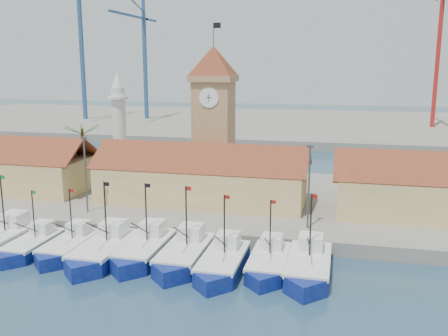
# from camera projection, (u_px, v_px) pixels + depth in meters

# --- Properties ---
(ground) EXTENTS (400.00, 400.00, 0.00)m
(ground) POSITION_uv_depth(u_px,v_px,m) (144.00, 273.00, 45.76)
(ground) COLOR navy
(ground) RESTS_ON ground
(quay) EXTENTS (140.00, 32.00, 1.50)m
(quay) POSITION_uv_depth(u_px,v_px,m) (210.00, 198.00, 68.47)
(quay) COLOR gray
(quay) RESTS_ON ground
(terminal) EXTENTS (240.00, 80.00, 2.00)m
(terminal) POSITION_uv_depth(u_px,v_px,m) (283.00, 124.00, 150.34)
(terminal) COLOR gray
(terminal) RESTS_ON ground
(boat_0) EXTENTS (3.90, 10.68, 8.08)m
(boat_0) POSITION_uv_depth(u_px,v_px,m) (0.00, 241.00, 51.57)
(boat_0) COLOR navy
(boat_0) RESTS_ON ground
(boat_1) EXTENTS (3.24, 8.86, 6.71)m
(boat_1) POSITION_uv_depth(u_px,v_px,m) (31.00, 246.00, 50.52)
(boat_1) COLOR navy
(boat_1) RESTS_ON ground
(boat_2) EXTENTS (3.38, 9.26, 7.01)m
(boat_2) POSITION_uv_depth(u_px,v_px,m) (68.00, 248.00, 50.09)
(boat_2) COLOR navy
(boat_2) RESTS_ON ground
(boat_3) EXTENTS (3.91, 10.72, 8.11)m
(boat_3) POSITION_uv_depth(u_px,v_px,m) (103.00, 252.00, 48.56)
(boat_3) COLOR navy
(boat_3) RESTS_ON ground
(boat_4) EXTENTS (3.80, 10.41, 7.88)m
(boat_4) POSITION_uv_depth(u_px,v_px,m) (144.00, 251.00, 48.89)
(boat_4) COLOR navy
(boat_4) RESTS_ON ground
(boat_5) EXTENTS (3.82, 10.45, 7.91)m
(boat_5) POSITION_uv_depth(u_px,v_px,m) (184.00, 256.00, 47.61)
(boat_5) COLOR navy
(boat_5) RESTS_ON ground
(boat_6) EXTENTS (3.65, 10.00, 7.57)m
(boat_6) POSITION_uv_depth(u_px,v_px,m) (222.00, 264.00, 45.75)
(boat_6) COLOR navy
(boat_6) RESTS_ON ground
(boat_7) EXTENTS (3.39, 9.29, 7.03)m
(boat_7) POSITION_uv_depth(u_px,v_px,m) (268.00, 264.00, 45.93)
(boat_7) COLOR navy
(boat_7) RESTS_ON ground
(boat_8) EXTENTS (3.81, 10.43, 7.89)m
(boat_8) POSITION_uv_depth(u_px,v_px,m) (308.00, 268.00, 44.80)
(boat_8) COLOR navy
(boat_8) RESTS_ON ground
(hall_center) EXTENTS (27.04, 10.13, 7.61)m
(hall_center) POSITION_uv_depth(u_px,v_px,m) (202.00, 182.00, 64.00)
(hall_center) COLOR #E2C97C
(hall_center) RESTS_ON quay
(clock_tower) EXTENTS (5.80, 5.80, 22.70)m
(clock_tower) POSITION_uv_depth(u_px,v_px,m) (214.00, 115.00, 68.08)
(clock_tower) COLOR tan
(clock_tower) RESTS_ON quay
(minaret) EXTENTS (3.00, 3.00, 16.30)m
(minaret) POSITION_uv_depth(u_px,v_px,m) (119.00, 127.00, 73.83)
(minaret) COLOR silver
(minaret) RESTS_ON quay
(palm_tree) EXTENTS (5.60, 5.03, 8.39)m
(palm_tree) POSITION_uv_depth(u_px,v_px,m) (83.00, 151.00, 73.77)
(palm_tree) COLOR brown
(palm_tree) RESTS_ON quay
(lamp_posts) EXTENTS (80.70, 0.25, 9.03)m
(lamp_posts) POSITION_uv_depth(u_px,v_px,m) (187.00, 177.00, 55.76)
(lamp_posts) COLOR #3F3F44
(lamp_posts) RESTS_ON quay
(crane_blue_far) EXTENTS (1.00, 35.00, 48.03)m
(crane_blue_far) POSITION_uv_depth(u_px,v_px,m) (78.00, 30.00, 149.34)
(crane_blue_far) COLOR #294E7F
(crane_blue_far) RESTS_ON terminal
(crane_blue_near) EXTENTS (1.00, 33.62, 38.41)m
(crane_blue_near) POSITION_uv_depth(u_px,v_px,m) (143.00, 49.00, 152.02)
(crane_blue_near) COLOR #294E7F
(crane_blue_near) RESTS_ON terminal
(crane_red_right) EXTENTS (1.00, 31.92, 42.42)m
(crane_red_right) POSITION_uv_depth(u_px,v_px,m) (440.00, 38.00, 130.06)
(crane_red_right) COLOR #B01E1B
(crane_red_right) RESTS_ON terminal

